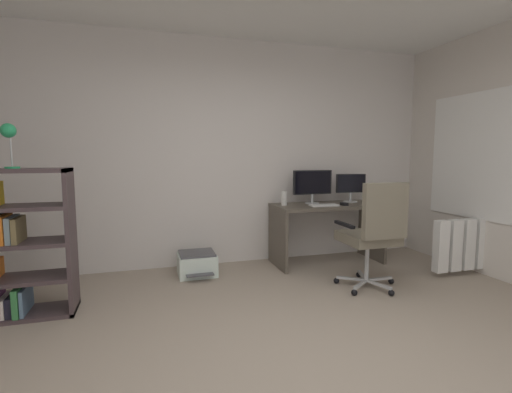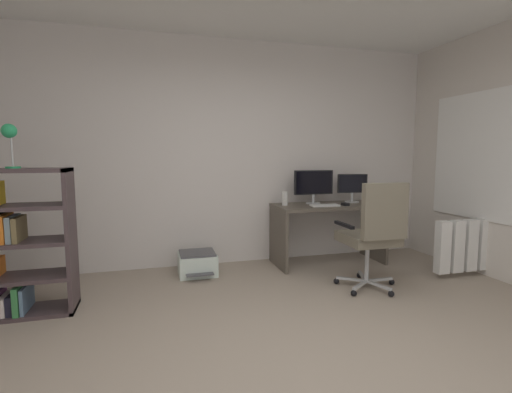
# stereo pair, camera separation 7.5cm
# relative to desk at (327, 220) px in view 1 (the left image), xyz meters

# --- Properties ---
(ground_plane) EXTENTS (5.53, 5.07, 0.02)m
(ground_plane) POSITION_rel_desk_xyz_m (-1.28, -2.18, -0.55)
(ground_plane) COLOR gray
(ground_plane) RESTS_ON ground
(wall_back) EXTENTS (5.53, 0.10, 2.73)m
(wall_back) POSITION_rel_desk_xyz_m (-1.28, 0.41, 0.83)
(wall_back) COLOR silver
(wall_back) RESTS_ON ground
(window_pane) EXTENTS (0.01, 1.46, 1.35)m
(window_pane) POSITION_rel_desk_xyz_m (1.48, -0.88, 0.80)
(window_pane) COLOR white
(window_frame) EXTENTS (0.02, 1.54, 1.43)m
(window_frame) POSITION_rel_desk_xyz_m (1.47, -0.88, 0.80)
(window_frame) COLOR white
(desk) EXTENTS (1.34, 0.62, 0.74)m
(desk) POSITION_rel_desk_xyz_m (0.00, 0.00, 0.00)
(desk) COLOR #564D42
(desk) RESTS_ON ground
(monitor_main) EXTENTS (0.51, 0.18, 0.42)m
(monitor_main) POSITION_rel_desk_xyz_m (-0.16, 0.11, 0.45)
(monitor_main) COLOR #B2B5B7
(monitor_main) RESTS_ON desk
(monitor_secondary) EXTENTS (0.38, 0.18, 0.36)m
(monitor_secondary) POSITION_rel_desk_xyz_m (0.38, 0.11, 0.42)
(monitor_secondary) COLOR #B2B5B7
(monitor_secondary) RESTS_ON desk
(keyboard) EXTENTS (0.35, 0.15, 0.02)m
(keyboard) POSITION_rel_desk_xyz_m (-0.12, -0.13, 0.21)
(keyboard) COLOR silver
(keyboard) RESTS_ON desk
(computer_mouse) EXTENTS (0.06, 0.10, 0.03)m
(computer_mouse) POSITION_rel_desk_xyz_m (0.14, -0.16, 0.22)
(computer_mouse) COLOR black
(computer_mouse) RESTS_ON desk
(desktop_speaker) EXTENTS (0.07, 0.07, 0.17)m
(desktop_speaker) POSITION_rel_desk_xyz_m (-0.55, 0.06, 0.29)
(desktop_speaker) COLOR silver
(desktop_speaker) RESTS_ON desk
(office_chair) EXTENTS (0.62, 0.63, 1.09)m
(office_chair) POSITION_rel_desk_xyz_m (-0.02, -1.01, 0.07)
(office_chair) COLOR #B7BABC
(office_chair) RESTS_ON ground
(bookshelf) EXTENTS (0.80, 0.36, 1.24)m
(bookshelf) POSITION_rel_desk_xyz_m (-3.25, -0.68, 0.05)
(bookshelf) COLOR #443639
(bookshelf) RESTS_ON ground
(desk_lamp) EXTENTS (0.12, 0.12, 0.36)m
(desk_lamp) POSITION_rel_desk_xyz_m (-3.19, -0.68, 0.97)
(desk_lamp) COLOR #259F5F
(desk_lamp) RESTS_ON bookshelf
(printer) EXTENTS (0.42, 0.47, 0.26)m
(printer) POSITION_rel_desk_xyz_m (-1.63, -0.02, -0.41)
(printer) COLOR silver
(printer) RESTS_ON ground
(radiator) EXTENTS (1.05, 0.10, 0.58)m
(radiator) POSITION_rel_desk_xyz_m (1.39, -0.88, -0.19)
(radiator) COLOR white
(radiator) RESTS_ON ground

